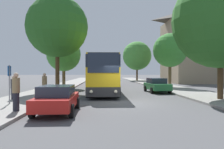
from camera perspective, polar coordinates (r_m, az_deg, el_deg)
name	(u,v)px	position (r m, az deg, el deg)	size (l,w,h in m)	color
ground_plane	(124,103)	(14.67, 3.07, -7.38)	(300.00, 300.00, 0.00)	#4C4C4F
sidewalk_left	(17,102)	(15.62, -23.60, -6.66)	(4.00, 120.00, 0.15)	gray
building_right_background	(210,43)	(46.92, 24.24, 7.53)	(16.53, 11.50, 15.46)	gray
bus_front	(103,74)	(20.77, -2.39, 0.08)	(2.81, 10.89, 3.46)	#2D2D2D
bus_middle	(103,74)	(34.09, -2.48, 0.19)	(2.90, 10.19, 3.33)	gray
parked_car_left_curb	(57,98)	(11.29, -14.11, -6.10)	(1.96, 4.15, 1.38)	red
parked_car_right_near	(157,85)	(22.40, 11.61, -2.70)	(2.10, 4.13, 1.44)	#236B38
bus_stop_sign	(9,80)	(14.40, -25.22, -1.22)	(0.08, 0.45, 2.32)	gray
pedestrian_waiting_near	(16,92)	(11.57, -23.78, -4.10)	(0.36, 0.36, 1.87)	#23232D
pedestrian_waiting_far	(13,88)	(16.65, -24.35, -3.14)	(0.36, 0.36, 1.63)	#23232D
pedestrian_walking_back	(45,85)	(17.07, -17.22, -2.65)	(0.36, 0.36, 1.82)	#23232D
tree_left_near	(57,27)	(22.75, -14.10, 12.00)	(6.07, 6.07, 9.43)	#47331E
tree_left_far	(64,54)	(28.51, -12.49, 5.13)	(4.32, 4.32, 6.31)	brown
tree_right_near	(137,56)	(50.76, 6.55, 4.86)	(6.58, 6.58, 8.95)	#47331E
tree_right_mid	(221,21)	(17.56, 26.52, 12.49)	(6.75, 6.75, 8.90)	#47331E
tree_right_far	(170,50)	(29.11, 14.90, 6.10)	(4.33, 4.33, 6.87)	brown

